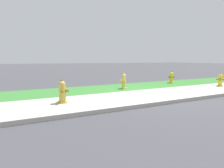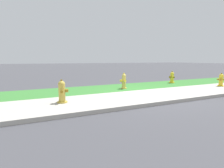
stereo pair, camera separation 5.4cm
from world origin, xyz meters
name	(u,v)px [view 1 (the left image)]	position (x,y,z in m)	size (l,w,h in m)	color
ground_plane	(154,95)	(0.00, 0.00, 0.00)	(120.00, 120.00, 0.00)	#424247
sidewalk_pavement	(154,95)	(0.00, 0.00, 0.01)	(18.00, 2.40, 0.01)	#ADA89E
grass_verge	(125,87)	(0.00, 2.33, 0.00)	(18.00, 2.25, 0.01)	#387A33
street_curb	(178,100)	(0.00, -1.28, 0.06)	(18.00, 0.16, 0.12)	#ADA89E
fire_hydrant_across_street	(62,92)	(-3.54, 0.25, 0.38)	(0.38, 0.40, 0.78)	gold
fire_hydrant_mid_block	(124,81)	(-0.35, 1.89, 0.37)	(0.35, 0.38, 0.77)	gold
fire_hydrant_at_driveway	(220,80)	(4.72, 0.41, 0.34)	(0.36, 0.38, 0.71)	yellow
fire_hydrant_by_grass_verge	(171,77)	(3.33, 2.53, 0.34)	(0.37, 0.39, 0.71)	yellow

